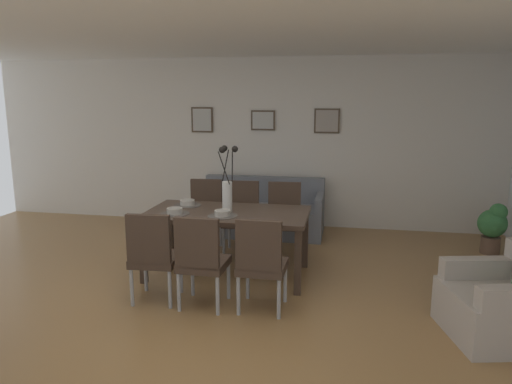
{
  "coord_description": "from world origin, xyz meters",
  "views": [
    {
      "loc": [
        1.27,
        -4.12,
        1.99
      ],
      "look_at": [
        0.32,
        0.86,
        0.98
      ],
      "focal_mm": 33.41,
      "sensor_mm": 36.0,
      "label": 1
    }
  ],
  "objects_px": {
    "dining_chair_far_left": "(201,257)",
    "bowl_near_right": "(187,202)",
    "dining_chair_mid_left": "(261,260)",
    "sofa": "(261,214)",
    "dining_chair_near_right": "(205,211)",
    "framed_picture_right": "(327,121)",
    "dining_chair_near_left": "(153,253)",
    "framed_picture_left": "(202,120)",
    "centerpiece_vase": "(227,187)",
    "bowl_near_left": "(175,210)",
    "dining_chair_far_right": "(242,213)",
    "armchair": "(504,305)",
    "potted_plant": "(493,226)",
    "bowl_far_left": "(222,213)",
    "framed_picture_center": "(263,120)",
    "dining_chair_mid_right": "(284,215)",
    "dining_table": "(227,218)"
  },
  "relations": [
    {
      "from": "dining_chair_mid_right",
      "to": "armchair",
      "type": "bearing_deg",
      "value": -41.09
    },
    {
      "from": "dining_chair_far_left",
      "to": "bowl_near_right",
      "type": "relative_size",
      "value": 5.41
    },
    {
      "from": "centerpiece_vase",
      "to": "bowl_near_left",
      "type": "height_order",
      "value": "centerpiece_vase"
    },
    {
      "from": "potted_plant",
      "to": "dining_chair_far_left",
      "type": "bearing_deg",
      "value": -144.47
    },
    {
      "from": "dining_table",
      "to": "dining_chair_far_left",
      "type": "xyz_separation_m",
      "value": [
        -0.03,
        -0.91,
        -0.15
      ]
    },
    {
      "from": "dining_chair_mid_right",
      "to": "framed_picture_center",
      "type": "distance_m",
      "value": 1.88
    },
    {
      "from": "dining_chair_near_left",
      "to": "framed_picture_left",
      "type": "bearing_deg",
      "value": 98.2
    },
    {
      "from": "dining_chair_far_left",
      "to": "dining_chair_near_right",
      "type": "bearing_deg",
      "value": 105.85
    },
    {
      "from": "framed_picture_right",
      "to": "dining_chair_near_left",
      "type": "bearing_deg",
      "value": -115.45
    },
    {
      "from": "dining_chair_far_right",
      "to": "dining_chair_near_right",
      "type": "bearing_deg",
      "value": 176.74
    },
    {
      "from": "bowl_near_right",
      "to": "bowl_far_left",
      "type": "bearing_deg",
      "value": -38.49
    },
    {
      "from": "bowl_near_left",
      "to": "potted_plant",
      "type": "xyz_separation_m",
      "value": [
        3.71,
        1.59,
        -0.41
      ]
    },
    {
      "from": "dining_table",
      "to": "bowl_near_right",
      "type": "distance_m",
      "value": 0.59
    },
    {
      "from": "bowl_far_left",
      "to": "framed_picture_right",
      "type": "height_order",
      "value": "framed_picture_right"
    },
    {
      "from": "bowl_near_right",
      "to": "framed_picture_center",
      "type": "relative_size",
      "value": 0.45
    },
    {
      "from": "dining_chair_mid_left",
      "to": "bowl_near_right",
      "type": "relative_size",
      "value": 5.41
    },
    {
      "from": "dining_chair_near_right",
      "to": "dining_table",
      "type": "bearing_deg",
      "value": -58.86
    },
    {
      "from": "bowl_near_right",
      "to": "dining_chair_far_left",
      "type": "bearing_deg",
      "value": -65.48
    },
    {
      "from": "bowl_near_left",
      "to": "armchair",
      "type": "xyz_separation_m",
      "value": [
        3.17,
        -0.75,
        -0.49
      ]
    },
    {
      "from": "dining_chair_mid_left",
      "to": "framed_picture_left",
      "type": "relative_size",
      "value": 2.33
    },
    {
      "from": "potted_plant",
      "to": "centerpiece_vase",
      "type": "bearing_deg",
      "value": -156.59
    },
    {
      "from": "dining_table",
      "to": "bowl_far_left",
      "type": "relative_size",
      "value": 10.59
    },
    {
      "from": "dining_chair_far_left",
      "to": "bowl_near_left",
      "type": "bearing_deg",
      "value": 126.42
    },
    {
      "from": "sofa",
      "to": "armchair",
      "type": "relative_size",
      "value": 1.91
    },
    {
      "from": "dining_chair_near_right",
      "to": "framed_picture_left",
      "type": "distance_m",
      "value": 1.85
    },
    {
      "from": "dining_chair_mid_left",
      "to": "bowl_near_right",
      "type": "xyz_separation_m",
      "value": [
        -1.08,
        1.1,
        0.27
      ]
    },
    {
      "from": "bowl_near_left",
      "to": "potted_plant",
      "type": "height_order",
      "value": "bowl_near_left"
    },
    {
      "from": "dining_table",
      "to": "bowl_near_left",
      "type": "height_order",
      "value": "bowl_near_left"
    },
    {
      "from": "framed_picture_right",
      "to": "dining_chair_mid_right",
      "type": "bearing_deg",
      "value": -107.94
    },
    {
      "from": "dining_chair_far_right",
      "to": "bowl_near_right",
      "type": "relative_size",
      "value": 5.41
    },
    {
      "from": "dining_chair_near_right",
      "to": "bowl_near_left",
      "type": "distance_m",
      "value": 1.14
    },
    {
      "from": "dining_chair_near_right",
      "to": "bowl_far_left",
      "type": "relative_size",
      "value": 5.41
    },
    {
      "from": "dining_chair_mid_right",
      "to": "armchair",
      "type": "xyz_separation_m",
      "value": [
        2.11,
        -1.84,
        -0.23
      ]
    },
    {
      "from": "dining_chair_near_right",
      "to": "framed_picture_left",
      "type": "relative_size",
      "value": 2.33
    },
    {
      "from": "potted_plant",
      "to": "bowl_near_right",
      "type": "bearing_deg",
      "value": -162.65
    },
    {
      "from": "sofa",
      "to": "potted_plant",
      "type": "height_order",
      "value": "sofa"
    },
    {
      "from": "bowl_near_right",
      "to": "framed_picture_right",
      "type": "distance_m",
      "value": 2.7
    },
    {
      "from": "centerpiece_vase",
      "to": "bowl_far_left",
      "type": "relative_size",
      "value": 4.32
    },
    {
      "from": "dining_chair_mid_left",
      "to": "sofa",
      "type": "relative_size",
      "value": 0.5
    },
    {
      "from": "framed_picture_right",
      "to": "bowl_near_right",
      "type": "bearing_deg",
      "value": -126.31
    },
    {
      "from": "dining_chair_mid_left",
      "to": "sofa",
      "type": "height_order",
      "value": "dining_chair_mid_left"
    },
    {
      "from": "centerpiece_vase",
      "to": "bowl_near_left",
      "type": "bearing_deg",
      "value": -158.23
    },
    {
      "from": "dining_chair_far_right",
      "to": "bowl_near_left",
      "type": "relative_size",
      "value": 5.41
    },
    {
      "from": "bowl_near_right",
      "to": "framed_picture_right",
      "type": "height_order",
      "value": "framed_picture_right"
    },
    {
      "from": "armchair",
      "to": "dining_chair_near_right",
      "type": "bearing_deg",
      "value": 149.58
    },
    {
      "from": "dining_chair_near_right",
      "to": "framed_picture_right",
      "type": "relative_size",
      "value": 2.42
    },
    {
      "from": "framed_picture_right",
      "to": "bowl_far_left",
      "type": "bearing_deg",
      "value": -111.4
    },
    {
      "from": "bowl_near_right",
      "to": "framed_picture_left",
      "type": "xyz_separation_m",
      "value": [
        -0.44,
        2.06,
        0.87
      ]
    },
    {
      "from": "dining_table",
      "to": "dining_chair_mid_right",
      "type": "xyz_separation_m",
      "value": [
        0.52,
        0.87,
        -0.15
      ]
    },
    {
      "from": "bowl_near_right",
      "to": "armchair",
      "type": "distance_m",
      "value": 3.42
    }
  ]
}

